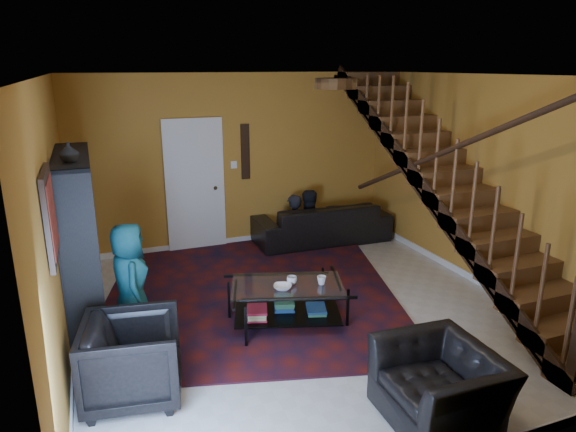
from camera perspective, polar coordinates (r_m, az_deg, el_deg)
name	(u,v)px	position (r m, az deg, el deg)	size (l,w,h in m)	color
floor	(301,312)	(6.40, 1.44, -10.56)	(5.50, 5.50, 0.00)	beige
room	(173,283)	(7.24, -12.61, -7.25)	(5.50, 5.50, 5.50)	#B27227
staircase	(453,186)	(6.98, 17.83, 3.17)	(0.95, 5.02, 3.18)	brown
bookshelf	(82,246)	(6.17, -21.91, -3.15)	(0.35, 1.80, 2.00)	black
door	(195,188)	(8.34, -10.28, 3.13)	(0.82, 0.05, 2.05)	silver
framed_picture	(50,216)	(4.52, -24.96, 0.04)	(0.04, 0.74, 0.74)	maroon
wall_hanging	(245,152)	(8.44, -4.77, 7.13)	(0.14, 0.03, 0.90)	black
ceiling_fixture	(336,83)	(4.98, 5.35, 14.45)	(0.40, 0.40, 0.10)	#3F2814
rug	(250,289)	(6.99, -4.19, -8.09)	(3.71, 4.24, 0.02)	#4A110D
sofa	(322,222)	(8.74, 3.75, -0.72)	(2.28, 0.89, 0.67)	black
armchair_left	(133,359)	(4.95, -16.85, -15.01)	(0.82, 0.85, 0.77)	black
armchair_right	(440,386)	(4.71, 16.49, -17.62)	(0.99, 0.86, 0.64)	black
person_adult_a	(293,232)	(8.63, 0.58, -1.81)	(0.48, 0.31, 1.31)	black
person_adult_b	(307,229)	(8.72, 2.14, -1.45)	(0.66, 0.52, 1.36)	black
person_child	(130,281)	(5.86, -17.11, -6.96)	(0.64, 0.42, 1.31)	#1B5967
coffee_table	(287,301)	(6.02, -0.06, -9.41)	(1.44, 1.10, 0.49)	black
cup_a	(292,280)	(5.93, 0.44, -7.16)	(0.12, 0.12, 0.09)	#999999
cup_b	(322,280)	(5.94, 3.76, -7.15)	(0.11, 0.11, 0.10)	#999999
bowl	(283,287)	(5.82, -0.60, -7.90)	(0.20, 0.20, 0.05)	#999999
vase	(69,152)	(5.42, -23.16, 6.51)	(0.18, 0.18, 0.19)	#999999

